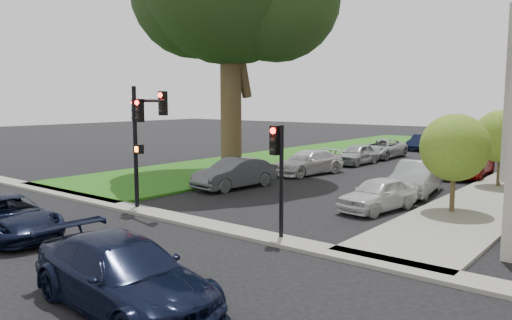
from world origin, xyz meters
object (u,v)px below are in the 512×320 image
Objects in this scene: car_parked_6 at (308,162)px; car_parked_7 at (357,154)px; car_parked_1 at (416,178)px; small_tree_a at (455,148)px; small_tree_b at (501,136)px; car_parked_5 at (235,173)px; car_cross_near at (7,217)px; car_parked_2 at (463,163)px; car_parked_9 at (422,142)px; traffic_signal_secondary at (278,160)px; car_parked_8 at (381,149)px; traffic_signal_main at (142,125)px; car_parked_0 at (378,194)px; car_cross_far at (123,275)px.

car_parked_6 is 5.74m from car_parked_7.
small_tree_a is at bearing -57.76° from car_parked_1.
small_tree_b is 10.53m from car_parked_7.
car_parked_5 is at bearing -81.15° from car_parked_6.
car_cross_near is at bearing -129.59° from small_tree_a.
small_tree_a is at bearing 11.94° from car_parked_5.
car_parked_2 is 8.76m from car_parked_6.
car_parked_9 is (-7.26, 13.07, -0.09)m from car_parked_2.
car_parked_1 is at bearing -5.16° from car_parked_6.
car_parked_1 is 0.95× the size of car_parked_6.
small_tree_a is 7.14m from small_tree_b.
traffic_signal_secondary is (-3.09, -14.13, -0.06)m from small_tree_b.
traffic_signal_secondary is 23.50m from car_parked_8.
car_parked_0 is at bearing 38.79° from traffic_signal_main.
small_tree_b is 14.46m from traffic_signal_secondary.
traffic_signal_secondary is 0.65× the size of car_parked_2.
traffic_signal_main is 12.43m from car_parked_6.
small_tree_a is 0.75× the size of car_cross_far.
car_parked_0 is 14.09m from car_parked_7.
car_parked_0 is (0.63, 5.79, -1.83)m from traffic_signal_secondary.
small_tree_a is 0.81× the size of car_cross_near.
car_cross_far is 1.25× the size of car_parked_7.
car_parked_1 is (7.05, 9.97, -2.59)m from traffic_signal_main.
traffic_signal_secondary is at bearing -101.09° from car_parked_1.
small_tree_a is 0.93× the size of car_parked_9.
car_parked_5 is 1.10× the size of car_parked_7.
car_parked_8 is at bearing 95.64° from car_parked_7.
car_parked_8 is at bearing 112.71° from car_parked_1.
traffic_signal_main reaches higher than traffic_signal_secondary.
car_parked_1 is (0.53, 10.01, -1.73)m from traffic_signal_secondary.
car_parked_1 is 7.56m from car_parked_6.
car_parked_2 reaches higher than car_parked_9.
traffic_signal_secondary is 6.11m from car_parked_0.
small_tree_a is 14.69m from car_parked_7.
traffic_signal_main is 0.96× the size of car_parked_8.
car_parked_9 is (-0.11, 12.15, -0.02)m from car_parked_7.
small_tree_a reaches higher than car_parked_6.
car_parked_9 is (0.35, 24.04, -0.07)m from car_parked_5.
car_parked_7 is (-7.18, 12.12, 0.04)m from car_parked_0.
car_parked_6 is (-0.19, 12.14, -2.65)m from traffic_signal_main.
small_tree_b is 4.20m from car_parked_2.
small_tree_a is 1.00× the size of small_tree_b.
car_parked_1 is (-2.57, -4.11, -1.80)m from small_tree_b.
car_parked_1 reaches higher than car_parked_7.
small_tree_b is 0.75× the size of car_cross_far.
car_parked_2 reaches higher than car_parked_6.
car_cross_far is 25.10m from car_parked_7.
car_parked_1 is 6.99m from car_parked_2.
car_parked_1 is at bearing -73.07° from car_parked_9.
car_parked_8 is (-6.86, 22.41, -1.78)m from traffic_signal_secondary.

